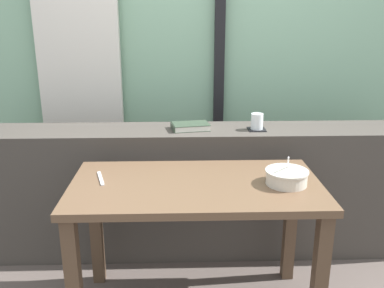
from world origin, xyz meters
TOP-DOWN VIEW (x-y plane):
  - outdoor_backdrop at (0.00, 1.22)m, footprint 4.80×0.08m
  - curtain_left_panel at (-0.83, 1.12)m, footprint 0.56×0.06m
  - window_divider_post at (0.13, 1.15)m, footprint 0.07×0.05m
  - dark_console_ledge at (0.00, 0.55)m, footprint 2.80×0.34m
  - breakfast_table at (-0.08, -0.02)m, footprint 1.15×0.60m
  - coaster_square at (0.29, 0.52)m, footprint 0.10×0.10m
  - juice_glass at (0.29, 0.52)m, footprint 0.07×0.07m
  - closed_book at (-0.09, 0.54)m, footprint 0.23×0.17m
  - soup_bowl at (0.33, -0.05)m, footprint 0.19×0.19m
  - fork_utensil at (-0.53, 0.04)m, footprint 0.06×0.17m

SIDE VIEW (x-z plane):
  - dark_console_ledge at x=0.00m, z-range 0.00..0.79m
  - breakfast_table at x=-0.08m, z-range 0.23..0.92m
  - fork_utensil at x=-0.53m, z-range 0.69..0.69m
  - soup_bowl at x=0.33m, z-range 0.65..0.79m
  - coaster_square at x=0.29m, z-range 0.79..0.79m
  - closed_book at x=-0.09m, z-range 0.79..0.82m
  - juice_glass at x=0.29m, z-range 0.79..0.88m
  - curtain_left_panel at x=-0.83m, z-range 0.00..2.50m
  - window_divider_post at x=0.13m, z-range 0.00..2.60m
  - outdoor_backdrop at x=0.00m, z-range 0.00..2.80m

